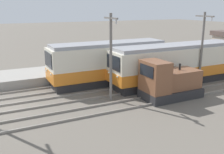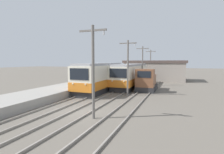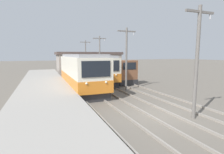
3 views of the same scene
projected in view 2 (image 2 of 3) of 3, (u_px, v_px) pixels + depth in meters
name	position (u px, v px, depth m)	size (l,w,h in m)	color
ground_plane	(82.00, 111.00, 13.92)	(200.00, 200.00, 0.00)	#665E54
platform_left	(22.00, 100.00, 16.08)	(4.50, 54.00, 0.82)	gray
track_left	(55.00, 107.00, 14.83)	(1.54, 60.00, 0.14)	gray
track_center	(84.00, 111.00, 13.84)	(1.54, 60.00, 0.14)	gray
track_right	(120.00, 115.00, 12.78)	(1.54, 60.00, 0.14)	gray
commuter_train_left	(101.00, 78.00, 23.43)	(2.84, 10.99, 3.74)	#28282B
commuter_train_center	(131.00, 76.00, 27.53)	(2.84, 12.91, 3.57)	#28282B
shunting_locomotive	(147.00, 82.00, 23.53)	(2.40, 4.61, 3.00)	#28282B
catenary_mast_near	(93.00, 68.00, 11.84)	(2.00, 0.20, 6.37)	slate
catenary_mast_mid	(128.00, 65.00, 19.99)	(2.00, 0.20, 6.37)	slate
catenary_mast_far	(142.00, 64.00, 28.14)	(2.00, 0.20, 6.37)	slate
catenary_mast_distant	(150.00, 64.00, 36.30)	(2.00, 0.20, 6.37)	slate
station_building	(155.00, 70.00, 37.07)	(12.60, 6.30, 4.15)	gray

